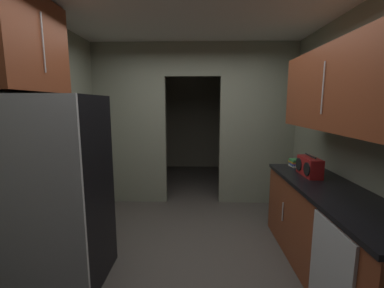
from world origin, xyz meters
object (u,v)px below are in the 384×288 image
object	(u,v)px
refrigerator	(55,192)
dishwasher	(329,277)
book_stack	(295,163)
boombox	(309,167)

from	to	relation	value
refrigerator	dishwasher	size ratio (longest dim) A/B	2.13
dishwasher	book_stack	bearing A→B (deg)	79.53
boombox	book_stack	world-z (taller)	boombox
dishwasher	book_stack	world-z (taller)	book_stack
book_stack	refrigerator	bearing A→B (deg)	-158.65
refrigerator	book_stack	distance (m)	2.76
boombox	refrigerator	bearing A→B (deg)	-167.29
refrigerator	dishwasher	xyz separation A→B (m)	(2.30, -0.49, -0.47)
dishwasher	boombox	world-z (taller)	boombox
refrigerator	boombox	xyz separation A→B (m)	(2.57, 0.58, 0.11)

